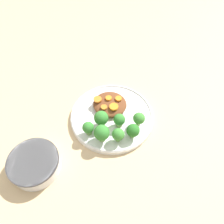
{
  "coord_description": "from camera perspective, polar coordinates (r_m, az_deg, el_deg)",
  "views": [
    {
      "loc": [
        0.16,
        -0.34,
        0.54
      ],
      "look_at": [
        0.0,
        0.0,
        0.03
      ],
      "focal_mm": 35.0,
      "sensor_mm": 36.0,
      "label": 1
    }
  ],
  "objects": [
    {
      "name": "broccoli_floret_4",
      "position": [
        0.57,
        1.64,
        -5.96
      ],
      "size": [
        0.03,
        0.03,
        0.05
      ],
      "color": "#759E51",
      "rests_on": "plate"
    },
    {
      "name": "carrot_slice_0",
      "position": [
        0.63,
        0.33,
        1.42
      ],
      "size": [
        0.03,
        0.03,
        0.01
      ],
      "primitive_type": "cylinder",
      "color": "orange",
      "rests_on": "stew_mound"
    },
    {
      "name": "broccoli_floret_6",
      "position": [
        0.59,
        -6.23,
        -4.19
      ],
      "size": [
        0.03,
        0.03,
        0.04
      ],
      "color": "#759E51",
      "rests_on": "plate"
    },
    {
      "name": "plate",
      "position": [
        0.65,
        -0.0,
        -1.06
      ],
      "size": [
        0.25,
        0.25,
        0.02
      ],
      "color": "silver",
      "rests_on": "ground_plane"
    },
    {
      "name": "broccoli_floret_2",
      "position": [
        0.61,
        7.03,
        -1.81
      ],
      "size": [
        0.03,
        0.03,
        0.05
      ],
      "color": "#7FA85B",
      "rests_on": "plate"
    },
    {
      "name": "carrot_slice_4",
      "position": [
        0.63,
        -2.12,
        1.28
      ],
      "size": [
        0.02,
        0.02,
        0.0
      ],
      "primitive_type": "cylinder",
      "color": "orange",
      "rests_on": "stew_mound"
    },
    {
      "name": "ground_plane",
      "position": [
        0.66,
        -0.0,
        -1.57
      ],
      "size": [
        4.0,
        4.0,
        0.0
      ],
      "primitive_type": "plane",
      "color": "tan"
    },
    {
      "name": "broccoli_floret_0",
      "position": [
        0.59,
        5.51,
        -4.88
      ],
      "size": [
        0.04,
        0.04,
        0.05
      ],
      "color": "#759E51",
      "rests_on": "plate"
    },
    {
      "name": "broccoli_floret_1",
      "position": [
        0.6,
        -2.83,
        -1.71
      ],
      "size": [
        0.04,
        0.04,
        0.05
      ],
      "color": "#7FA85B",
      "rests_on": "plate"
    },
    {
      "name": "carrot_slice_2",
      "position": [
        0.65,
        -0.89,
        3.63
      ],
      "size": [
        0.02,
        0.02,
        0.01
      ],
      "primitive_type": "cylinder",
      "color": "orange",
      "rests_on": "stew_mound"
    },
    {
      "name": "dip_bowl",
      "position": [
        0.59,
        -19.62,
        -12.56
      ],
      "size": [
        0.13,
        0.13,
        0.04
      ],
      "color": "silver",
      "rests_on": "ground_plane"
    },
    {
      "name": "broccoli_floret_5",
      "position": [
        0.57,
        -2.7,
        -5.51
      ],
      "size": [
        0.04,
        0.04,
        0.06
      ],
      "color": "#7FA85B",
      "rests_on": "plate"
    },
    {
      "name": "carrot_slice_1",
      "position": [
        0.65,
        -3.79,
        3.31
      ],
      "size": [
        0.02,
        0.02,
        0.01
      ],
      "primitive_type": "cylinder",
      "color": "orange",
      "rests_on": "stew_mound"
    },
    {
      "name": "stew_mound",
      "position": [
        0.66,
        -0.57,
        2.07
      ],
      "size": [
        0.1,
        0.1,
        0.02
      ],
      "primitive_type": "ellipsoid",
      "color": "brown",
      "rests_on": "plate"
    },
    {
      "name": "carrot_slice_3",
      "position": [
        0.65,
        1.51,
        3.59
      ],
      "size": [
        0.02,
        0.02,
        0.01
      ],
      "primitive_type": "cylinder",
      "color": "orange",
      "rests_on": "stew_mound"
    },
    {
      "name": "broccoli_floret_3",
      "position": [
        0.6,
        1.92,
        -2.14
      ],
      "size": [
        0.03,
        0.03,
        0.04
      ],
      "color": "#759E51",
      "rests_on": "plate"
    }
  ]
}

